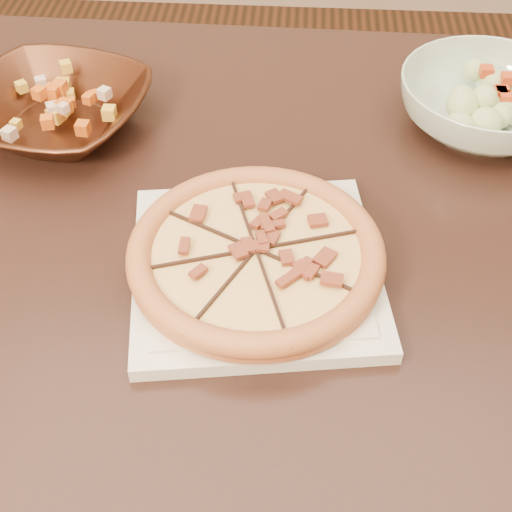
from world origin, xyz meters
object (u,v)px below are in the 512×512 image
(dining_table, at_px, (185,253))
(salad_bowl, at_px, (486,104))
(plate, at_px, (256,268))
(bronze_bowl, at_px, (55,111))
(pizza, at_px, (256,253))

(dining_table, distance_m, salad_bowl, 0.47)
(plate, distance_m, bronze_bowl, 0.40)
(plate, bearing_deg, bronze_bowl, 138.70)
(bronze_bowl, height_order, salad_bowl, salad_bowl)
(pizza, distance_m, bronze_bowl, 0.40)
(dining_table, xyz_separation_m, bronze_bowl, (-0.19, 0.14, 0.13))
(plate, bearing_deg, pizza, 164.88)
(bronze_bowl, bearing_deg, plate, -41.30)
(bronze_bowl, xyz_separation_m, salad_bowl, (0.60, 0.05, 0.01))
(bronze_bowl, bearing_deg, salad_bowl, 4.56)
(dining_table, relative_size, plate, 4.61)
(pizza, distance_m, salad_bowl, 0.43)
(plate, height_order, pizza, pizza)
(dining_table, distance_m, plate, 0.20)
(dining_table, relative_size, bronze_bowl, 5.69)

